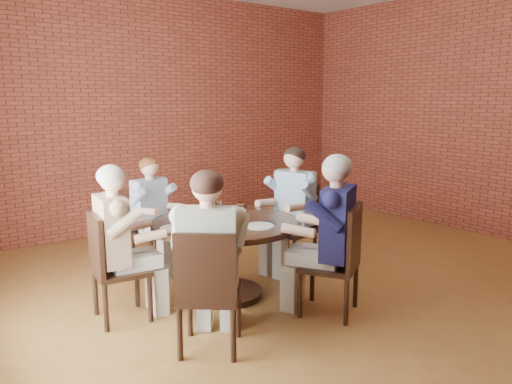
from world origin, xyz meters
TOP-DOWN VIEW (x-y plane):
  - floor at (0.00, 0.00)m, footprint 7.00×7.00m
  - wall_back at (0.00, 3.50)m, footprint 7.00×0.00m
  - wall_right at (3.25, 0.00)m, footprint 0.00×7.00m
  - dining_table at (-0.90, 0.58)m, footprint 1.40×1.40m
  - chair_a at (0.21, 0.81)m, footprint 0.52×0.52m
  - diner_a at (0.12, 0.79)m, footprint 0.77×0.67m
  - chair_b at (-1.14, 1.74)m, footprint 0.46×0.46m
  - diner_b at (-1.12, 1.67)m, footprint 0.59×0.68m
  - chair_c at (-1.98, 0.72)m, footprint 0.48×0.48m
  - diner_c at (-1.90, 0.70)m, footprint 0.72×0.61m
  - chair_d at (-1.63, -0.28)m, footprint 0.63×0.63m
  - diner_d at (-1.57, -0.21)m, footprint 0.87×0.88m
  - chair_e at (-0.34, -0.37)m, footprint 0.64×0.64m
  - diner_e at (-0.39, -0.29)m, footprint 0.86×0.91m
  - plate_a at (-0.62, 0.86)m, footprint 0.26×0.26m
  - plate_b at (-0.99, 1.00)m, footprint 0.26×0.26m
  - plate_c at (-1.43, 0.59)m, footprint 0.26×0.26m
  - plate_d at (-0.78, 0.20)m, footprint 0.26×0.26m
  - glass_a at (-0.69, 0.63)m, footprint 0.07×0.07m
  - glass_b at (-0.81, 0.85)m, footprint 0.07×0.07m
  - glass_c at (-1.11, 0.80)m, footprint 0.07×0.07m
  - glass_d at (-1.06, 0.62)m, footprint 0.07×0.07m
  - glass_e at (-1.17, 0.49)m, footprint 0.07×0.07m
  - glass_f at (-1.12, 0.23)m, footprint 0.07×0.07m
  - smartphone at (-0.64, 0.26)m, footprint 0.11×0.17m

SIDE VIEW (x-z plane):
  - floor at x=0.00m, z-range 0.00..0.00m
  - chair_b at x=-1.14m, z-range 0.04..0.94m
  - chair_c at x=-1.98m, z-range 0.04..0.98m
  - chair_a at x=0.21m, z-range 0.04..0.99m
  - chair_d at x=-1.63m, z-range 0.04..1.00m
  - chair_e at x=-0.34m, z-range 0.04..1.02m
  - dining_table at x=-0.90m, z-range 0.15..0.90m
  - diner_b at x=-1.12m, z-range 0.00..1.26m
  - diner_c at x=-1.90m, z-range 0.00..1.35m
  - diner_a at x=0.12m, z-range 0.00..1.36m
  - diner_d at x=-1.57m, z-range 0.00..1.38m
  - diner_e at x=-0.39m, z-range 0.00..1.42m
  - smartphone at x=-0.64m, z-range 0.75..0.76m
  - plate_a at x=-0.62m, z-range 0.75..0.76m
  - plate_b at x=-0.99m, z-range 0.75..0.76m
  - plate_c at x=-1.43m, z-range 0.75..0.76m
  - plate_d at x=-0.78m, z-range 0.75..0.76m
  - glass_a at x=-0.69m, z-range 0.75..0.89m
  - glass_b at x=-0.81m, z-range 0.75..0.89m
  - glass_c at x=-1.11m, z-range 0.75..0.89m
  - glass_d at x=-1.06m, z-range 0.75..0.89m
  - glass_e at x=-1.17m, z-range 0.75..0.89m
  - glass_f at x=-1.12m, z-range 0.75..0.89m
  - wall_back at x=0.00m, z-range -1.80..5.20m
  - wall_right at x=3.25m, z-range -1.80..5.20m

